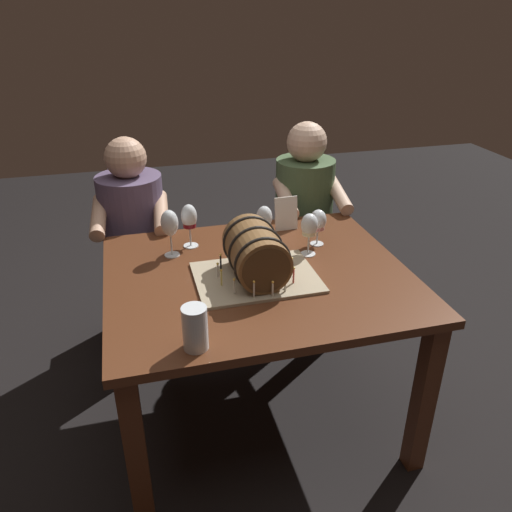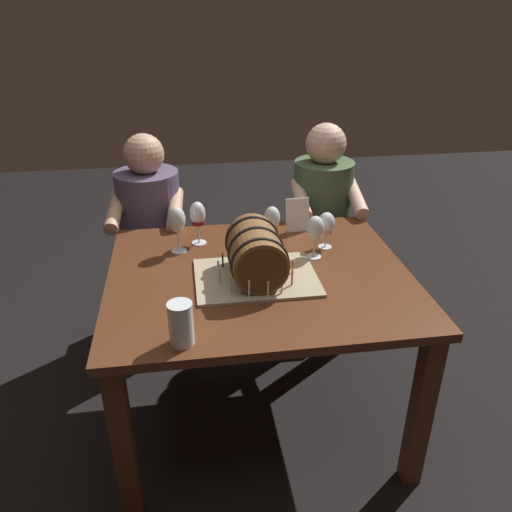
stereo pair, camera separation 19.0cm
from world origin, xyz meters
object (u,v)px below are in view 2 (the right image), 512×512
(menu_card, at_px, (297,215))
(wine_glass_white, at_px, (315,229))
(wine_glass_red, at_px, (198,216))
(dining_table, at_px, (259,296))
(wine_glass_empty, at_px, (177,221))
(beer_pint, at_px, (181,326))
(wine_glass_amber, at_px, (272,219))
(person_seated_right, at_px, (320,237))
(barrel_cake, at_px, (256,256))
(wine_glass_rose, at_px, (326,225))
(person_seated_left, at_px, (153,249))

(menu_card, bearing_deg, wine_glass_white, -90.12)
(wine_glass_red, height_order, menu_card, wine_glass_red)
(dining_table, distance_m, wine_glass_red, 0.45)
(wine_glass_empty, relative_size, wine_glass_white, 1.11)
(dining_table, height_order, beer_pint, beer_pint)
(wine_glass_amber, relative_size, person_seated_right, 0.16)
(barrel_cake, bearing_deg, wine_glass_empty, 135.85)
(wine_glass_white, distance_m, wine_glass_red, 0.52)
(dining_table, height_order, menu_card, menu_card)
(wine_glass_amber, relative_size, wine_glass_red, 0.93)
(barrel_cake, relative_size, person_seated_right, 0.41)
(wine_glass_rose, distance_m, wine_glass_red, 0.56)
(wine_glass_rose, relative_size, person_seated_right, 0.14)
(person_seated_right, bearing_deg, wine_glass_empty, -147.46)
(wine_glass_white, relative_size, beer_pint, 1.27)
(wine_glass_amber, distance_m, menu_card, 0.20)
(wine_glass_red, xyz_separation_m, menu_card, (0.46, 0.07, -0.05))
(barrel_cake, height_order, wine_glass_red, barrel_cake)
(wine_glass_empty, bearing_deg, person_seated_right, 32.54)
(wine_glass_rose, distance_m, beer_pint, 0.88)
(wine_glass_empty, distance_m, person_seated_left, 0.63)
(wine_glass_red, xyz_separation_m, beer_pint, (-0.09, -0.73, -0.07))
(wine_glass_amber, distance_m, wine_glass_red, 0.33)
(dining_table, xyz_separation_m, wine_glass_red, (-0.22, 0.31, 0.24))
(wine_glass_white, height_order, person_seated_right, person_seated_right)
(beer_pint, distance_m, person_seated_right, 1.42)
(person_seated_left, bearing_deg, barrel_cake, -60.57)
(wine_glass_amber, relative_size, beer_pint, 1.24)
(barrel_cake, bearing_deg, wine_glass_white, 28.72)
(wine_glass_red, height_order, beer_pint, wine_glass_red)
(beer_pint, height_order, person_seated_right, person_seated_right)
(barrel_cake, relative_size, wine_glass_amber, 2.60)
(wine_glass_red, bearing_deg, wine_glass_white, -23.68)
(wine_glass_red, bearing_deg, beer_pint, -96.93)
(wine_glass_empty, distance_m, wine_glass_white, 0.58)
(dining_table, distance_m, wine_glass_empty, 0.47)
(wine_glass_empty, height_order, wine_glass_rose, wine_glass_empty)
(wine_glass_white, bearing_deg, wine_glass_amber, 137.85)
(wine_glass_amber, distance_m, beer_pint, 0.78)
(person_seated_right, bearing_deg, wine_glass_amber, -126.67)
(beer_pint, bearing_deg, wine_glass_white, 42.87)
(dining_table, height_order, person_seated_left, person_seated_left)
(wine_glass_empty, xyz_separation_m, person_seated_right, (0.78, 0.50, -0.36))
(dining_table, bearing_deg, wine_glass_amber, 69.14)
(wine_glass_rose, bearing_deg, barrel_cake, -145.88)
(barrel_cake, height_order, person_seated_right, person_seated_right)
(wine_glass_white, bearing_deg, menu_card, 92.46)
(wine_glass_rose, bearing_deg, wine_glass_empty, 175.08)
(wine_glass_empty, bearing_deg, wine_glass_white, -13.80)
(dining_table, distance_m, wine_glass_rose, 0.43)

